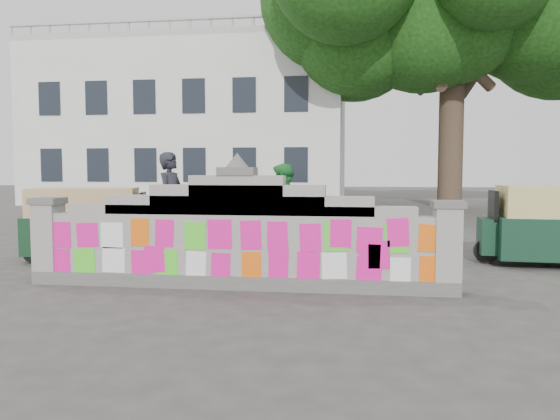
{
  "coord_description": "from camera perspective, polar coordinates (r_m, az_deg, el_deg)",
  "views": [
    {
      "loc": [
        1.74,
        -7.89,
        1.76
      ],
      "look_at": [
        0.5,
        1.0,
        1.1
      ],
      "focal_mm": 35.0,
      "sensor_mm": 36.0,
      "label": 1
    }
  ],
  "objects": [
    {
      "name": "rickshaw_left",
      "position": [
        11.51,
        -19.37,
        -1.18
      ],
      "size": [
        2.61,
        1.74,
        1.4
      ],
      "rotation": [
        0.0,
        0.0,
        0.28
      ],
      "color": "black",
      "rests_on": "ground"
    },
    {
      "name": "pedestrian",
      "position": [
        10.97,
        0.26,
        -0.05
      ],
      "size": [
        0.8,
        0.98,
        1.89
      ],
      "primitive_type": "imported",
      "rotation": [
        0.0,
        0.0,
        -1.48
      ],
      "color": "green",
      "rests_on": "ground"
    },
    {
      "name": "ground",
      "position": [
        8.27,
        -4.42,
        -8.1
      ],
      "size": [
        100.0,
        100.0,
        0.0
      ],
      "primitive_type": "plane",
      "color": "#383533",
      "rests_on": "ground"
    },
    {
      "name": "rickshaw_right",
      "position": [
        11.24,
        26.93,
        -1.34
      ],
      "size": [
        2.69,
        1.36,
        1.47
      ],
      "rotation": [
        0.0,
        0.0,
        3.09
      ],
      "color": "#10311F",
      "rests_on": "ground"
    },
    {
      "name": "shade_tree",
      "position": [
        27.2,
        17.7,
        19.32
      ],
      "size": [
        12.0,
        10.0,
        12.0
      ],
      "color": "#38281E",
      "rests_on": "ground"
    },
    {
      "name": "cyclist_rider",
      "position": [
        10.29,
        -11.26,
        -0.56
      ],
      "size": [
        0.57,
        0.75,
        1.84
      ],
      "primitive_type": "imported",
      "rotation": [
        0.0,
        0.0,
        1.35
      ],
      "color": "black",
      "rests_on": "ground"
    },
    {
      "name": "parapet_wall",
      "position": [
        8.13,
        -4.46,
        -2.94
      ],
      "size": [
        6.48,
        0.44,
        2.01
      ],
      "color": "#4C4C49",
      "rests_on": "ground"
    },
    {
      "name": "cyclist_bike",
      "position": [
        10.33,
        -11.23,
        -2.64
      ],
      "size": [
        2.17,
        1.15,
        1.08
      ],
      "primitive_type": "imported",
      "rotation": [
        0.0,
        0.0,
        1.35
      ],
      "color": "black",
      "rests_on": "ground"
    },
    {
      "name": "building",
      "position": [
        31.21,
        -8.42,
        8.31
      ],
      "size": [
        16.0,
        10.0,
        8.9
      ],
      "color": "silver",
      "rests_on": "ground"
    }
  ]
}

